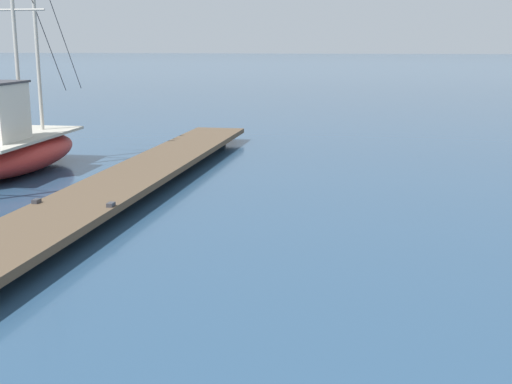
# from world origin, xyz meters

# --- Properties ---
(floating_dock) EXTENTS (2.69, 18.14, 0.53)m
(floating_dock) POSITION_xyz_m (-6.45, 13.52, 0.36)
(floating_dock) COLOR brown
(floating_dock) RESTS_ON ground
(fishing_boat_1) EXTENTS (2.16, 7.38, 6.83)m
(fishing_boat_1) POSITION_xyz_m (-10.47, 15.14, 0.78)
(fishing_boat_1) COLOR #AD2823
(fishing_boat_1) RESTS_ON ground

